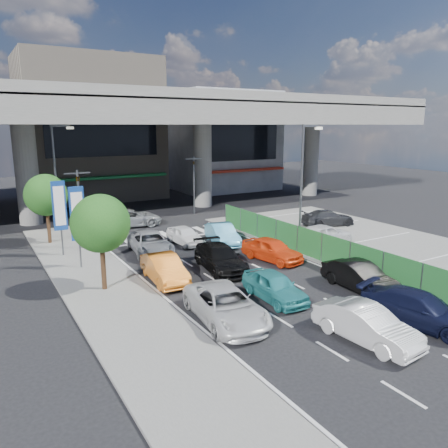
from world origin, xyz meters
TOP-DOWN VIEW (x-y plane):
  - ground at (0.00, 0.00)m, footprint 120.00×120.00m
  - parking_lot at (11.00, 2.00)m, footprint 12.00×28.00m
  - sidewalk_left at (-7.00, 4.00)m, footprint 4.00×30.00m
  - fence_run at (5.30, 1.00)m, footprint 0.16×22.00m
  - expressway at (0.00, 22.00)m, footprint 64.00×14.00m
  - building_center at (0.00, 32.97)m, footprint 14.00×10.90m
  - building_east at (16.00, 31.97)m, footprint 12.00×10.90m
  - traffic_light_left at (-6.20, 12.00)m, footprint 1.60×1.24m
  - traffic_light_right at (5.50, 19.00)m, footprint 1.60×1.24m
  - street_lamp_right at (7.17, 6.00)m, footprint 1.65×0.22m
  - street_lamp_left at (-6.33, 18.00)m, footprint 1.65×0.22m
  - signboard_near at (-7.20, 7.99)m, footprint 0.80×0.14m
  - signboard_far at (-7.60, 10.99)m, footprint 0.80×0.14m
  - tree_near at (-7.00, 4.00)m, footprint 2.80×2.80m
  - tree_far at (-7.80, 14.50)m, footprint 2.80×2.80m
  - hatch_white_back_mid at (-0.00, -6.10)m, footprint 1.85×4.31m
  - minivan_navy_back at (2.93, -6.20)m, footprint 3.09×5.09m
  - sedan_white_mid_left at (-3.61, -1.92)m, footprint 2.83×5.19m
  - taxi_teal_mid at (-0.49, -1.11)m, footprint 1.72×3.95m
  - hatch_black_mid_right at (3.85, -2.27)m, footprint 1.67×4.26m
  - taxi_orange_left at (-3.93, 3.76)m, footprint 1.78×4.29m
  - sedan_black_mid at (-0.50, 3.91)m, footprint 2.62×4.99m
  - taxi_orange_right at (3.01, 3.79)m, footprint 2.38×4.29m
  - wagon_silver_front_left at (-2.67, 9.00)m, footprint 2.80×5.03m
  - sedan_white_front_mid at (0.19, 9.88)m, footprint 1.60×3.63m
  - kei_truck_front_right at (2.37, 8.59)m, footprint 2.39×4.41m
  - crossing_wagon_silver at (-1.26, 16.89)m, footprint 5.21×2.91m
  - parked_sedan_white at (7.91, 4.64)m, footprint 4.50×2.13m
  - parked_sedan_dgrey at (12.39, 8.88)m, footprint 4.62×2.73m
  - traffic_cone at (6.28, 6.06)m, footprint 0.46×0.46m

SIDE VIEW (x-z plane):
  - ground at x=0.00m, z-range 0.00..0.00m
  - parking_lot at x=11.00m, z-range 0.00..0.06m
  - sidewalk_left at x=-7.00m, z-range 0.00..0.12m
  - traffic_cone at x=6.28m, z-range 0.06..0.79m
  - sedan_white_front_mid at x=0.19m, z-range 0.00..1.22m
  - taxi_teal_mid at x=-0.49m, z-range 0.00..1.32m
  - wagon_silver_front_left at x=-2.67m, z-range 0.00..1.33m
  - parked_sedan_dgrey at x=12.39m, z-range 0.06..1.32m
  - crossing_wagon_silver at x=-1.26m, z-range 0.00..1.38m
  - hatch_white_back_mid at x=0.00m, z-range 0.00..1.38m
  - minivan_navy_back at x=2.93m, z-range 0.00..1.38m
  - sedan_white_mid_left at x=-3.61m, z-range 0.00..1.38m
  - hatch_black_mid_right at x=3.85m, z-range 0.00..1.38m
  - taxi_orange_left at x=-3.93m, z-range 0.00..1.38m
  - sedan_black_mid at x=-0.50m, z-range 0.00..1.38m
  - taxi_orange_right at x=3.01m, z-range 0.00..1.38m
  - kei_truck_front_right at x=2.37m, z-range 0.00..1.38m
  - parked_sedan_white at x=7.91m, z-range 0.06..1.55m
  - fence_run at x=5.30m, z-range 0.00..1.80m
  - signboard_near at x=-7.20m, z-range 0.71..5.41m
  - signboard_far at x=-7.60m, z-range 0.71..5.41m
  - tree_near at x=-7.00m, z-range 0.99..5.79m
  - tree_far at x=-7.80m, z-range 0.99..5.79m
  - traffic_light_left at x=-6.20m, z-range 1.34..6.54m
  - traffic_light_right at x=5.50m, z-range 1.34..6.54m
  - street_lamp_right at x=7.17m, z-range 0.77..8.77m
  - street_lamp_left at x=-6.33m, z-range 0.77..8.77m
  - building_east at x=16.00m, z-range -0.01..11.99m
  - building_center at x=0.00m, z-range -0.01..14.99m
  - expressway at x=0.00m, z-range 3.39..14.14m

